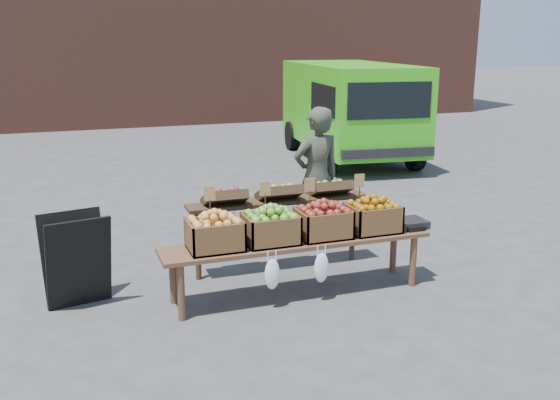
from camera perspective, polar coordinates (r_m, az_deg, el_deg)
name	(u,v)px	position (r m, az deg, el deg)	size (l,w,h in m)	color
ground	(251,323)	(5.72, -2.71, -11.19)	(80.00, 80.00, 0.00)	#434345
delivery_van	(349,112)	(13.13, 6.36, 7.99)	(2.02, 4.40, 1.97)	green
vendor	(316,177)	(7.54, 3.35, 2.09)	(0.62, 0.41, 1.70)	#363B2E
chalkboard_sign	(76,260)	(6.23, -18.11, -5.21)	(0.60, 0.33, 0.91)	black
back_table	(278,224)	(6.80, -0.14, -2.20)	(2.10, 0.44, 1.04)	#362617
display_bench	(297,267)	(6.21, 1.57, -6.15)	(2.70, 0.56, 0.57)	brown
crate_golden_apples	(215,235)	(5.84, -5.97, -3.20)	(0.50, 0.40, 0.28)	gold
crate_russet_pears	(271,229)	(5.98, -0.85, -2.67)	(0.50, 0.40, 0.28)	#3F891F
crate_red_apples	(323,223)	(6.18, 3.98, -2.14)	(0.50, 0.40, 0.28)	maroon
crate_green_apples	(373,218)	(6.41, 8.49, -1.64)	(0.50, 0.40, 0.28)	#9D640F
weighing_scale	(409,223)	(6.65, 11.69, -2.10)	(0.34, 0.30, 0.08)	black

